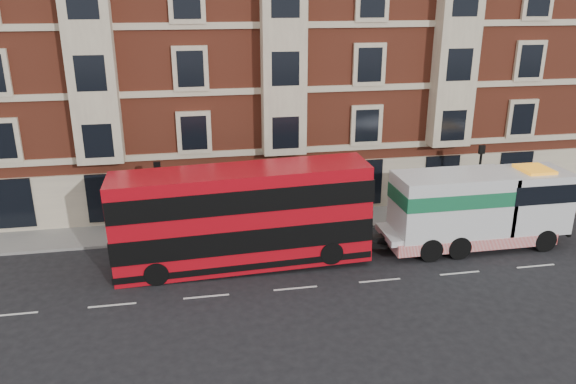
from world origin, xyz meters
name	(u,v)px	position (x,y,z in m)	size (l,w,h in m)	color
ground	(295,288)	(0.00, 0.00, 0.00)	(120.00, 120.00, 0.00)	black
sidewalk	(270,224)	(0.00, 7.50, 0.07)	(90.00, 3.00, 0.15)	slate
victorian_terrace	(258,35)	(0.50, 15.00, 10.07)	(45.00, 12.00, 20.40)	brown
lamp_post_west	(159,195)	(-6.00, 6.20, 2.68)	(0.35, 0.15, 4.35)	black
lamp_post_east	(479,176)	(12.00, 6.20, 2.68)	(0.35, 0.15, 4.35)	black
double_decker_bus	(242,216)	(-2.05, 2.75, 2.60)	(12.14, 2.79, 4.92)	#BA0A15
tow_truck	(475,208)	(10.01, 2.75, 2.15)	(9.72, 2.87, 4.05)	silver
pedestrian	(166,224)	(-5.79, 6.15, 1.05)	(0.66, 0.43, 1.80)	#1D243A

